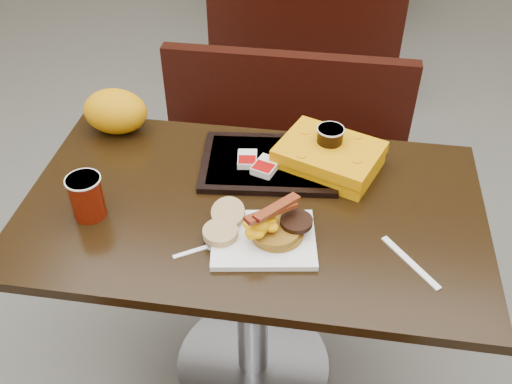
# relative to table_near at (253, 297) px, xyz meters

# --- Properties ---
(floor) EXTENTS (6.00, 7.00, 0.01)m
(floor) POSITION_rel_table_near_xyz_m (0.00, 0.00, -0.38)
(floor) COLOR slate
(floor) RESTS_ON ground
(table_near) EXTENTS (1.20, 0.70, 0.75)m
(table_near) POSITION_rel_table_near_xyz_m (0.00, 0.00, 0.00)
(table_near) COLOR black
(table_near) RESTS_ON floor
(bench_near_n) EXTENTS (1.00, 0.46, 0.72)m
(bench_near_n) POSITION_rel_table_near_xyz_m (0.00, 0.70, -0.02)
(bench_near_n) COLOR black
(bench_near_n) RESTS_ON floor
(bench_far_s) EXTENTS (1.00, 0.46, 0.72)m
(bench_far_s) POSITION_rel_table_near_xyz_m (0.00, 1.90, -0.02)
(bench_far_s) COLOR black
(bench_far_s) RESTS_ON floor
(platter) EXTENTS (0.28, 0.23, 0.01)m
(platter) POSITION_rel_table_near_xyz_m (0.05, -0.13, 0.38)
(platter) COLOR white
(platter) RESTS_ON table_near
(pancake_stack) EXTENTS (0.15, 0.15, 0.03)m
(pancake_stack) POSITION_rel_table_near_xyz_m (0.08, -0.11, 0.40)
(pancake_stack) COLOR #8D5A17
(pancake_stack) RESTS_ON platter
(sausage_patty) EXTENTS (0.09, 0.09, 0.01)m
(sausage_patty) POSITION_rel_table_near_xyz_m (0.12, -0.10, 0.42)
(sausage_patty) COLOR black
(sausage_patty) RESTS_ON pancake_stack
(scrambled_eggs) EXTENTS (0.10, 0.10, 0.04)m
(scrambled_eggs) POSITION_rel_table_near_xyz_m (0.04, -0.14, 0.44)
(scrambled_eggs) COLOR #FBB705
(scrambled_eggs) RESTS_ON pancake_stack
(bacon_strips) EXTENTS (0.15, 0.15, 0.01)m
(bacon_strips) POSITION_rel_table_near_xyz_m (0.06, -0.12, 0.47)
(bacon_strips) COLOR #430409
(bacon_strips) RESTS_ON scrambled_eggs
(muffin_bottom) EXTENTS (0.10, 0.10, 0.02)m
(muffin_bottom) POSITION_rel_table_near_xyz_m (-0.06, -0.14, 0.40)
(muffin_bottom) COLOR tan
(muffin_bottom) RESTS_ON platter
(muffin_top) EXTENTS (0.09, 0.09, 0.05)m
(muffin_top) POSITION_rel_table_near_xyz_m (-0.05, -0.08, 0.41)
(muffin_top) COLOR tan
(muffin_top) RESTS_ON platter
(coffee_cup_near) EXTENTS (0.11, 0.11, 0.12)m
(coffee_cup_near) POSITION_rel_table_near_xyz_m (-0.40, -0.10, 0.43)
(coffee_cup_near) COLOR #8E1205
(coffee_cup_near) RESTS_ON table_near
(fork) EXTENTS (0.11, 0.08, 0.00)m
(fork) POSITION_rel_table_near_xyz_m (-0.12, -0.19, 0.38)
(fork) COLOR white
(fork) RESTS_ON table_near
(knife) EXTENTS (0.13, 0.16, 0.00)m
(knife) POSITION_rel_table_near_xyz_m (0.40, -0.15, 0.38)
(knife) COLOR white
(knife) RESTS_ON table_near
(condiment_ketchup) EXTENTS (0.04, 0.04, 0.01)m
(condiment_ketchup) POSITION_rel_table_near_xyz_m (-0.14, 0.11, 0.38)
(condiment_ketchup) COLOR #8C0504
(condiment_ketchup) RESTS_ON table_near
(tray) EXTENTS (0.40, 0.30, 0.02)m
(tray) POSITION_rel_table_near_xyz_m (0.02, 0.17, 0.38)
(tray) COLOR black
(tray) RESTS_ON table_near
(hashbrown_sleeve_left) EXTENTS (0.06, 0.08, 0.02)m
(hashbrown_sleeve_left) POSITION_rel_table_near_xyz_m (-0.04, 0.16, 0.40)
(hashbrown_sleeve_left) COLOR silver
(hashbrown_sleeve_left) RESTS_ON tray
(hashbrown_sleeve_right) EXTENTS (0.08, 0.09, 0.02)m
(hashbrown_sleeve_right) POSITION_rel_table_near_xyz_m (0.02, 0.13, 0.40)
(hashbrown_sleeve_right) COLOR silver
(hashbrown_sleeve_right) RESTS_ON tray
(coffee_cup_far) EXTENTS (0.09, 0.09, 0.10)m
(coffee_cup_far) POSITION_rel_table_near_xyz_m (0.18, 0.21, 0.44)
(coffee_cup_far) COLOR black
(coffee_cup_far) RESTS_ON tray
(clamshell) EXTENTS (0.32, 0.29, 0.07)m
(clamshell) POSITION_rel_table_near_xyz_m (0.19, 0.19, 0.41)
(clamshell) COLOR orange
(clamshell) RESTS_ON table_near
(paper_bag) EXTENTS (0.20, 0.15, 0.13)m
(paper_bag) POSITION_rel_table_near_xyz_m (-0.46, 0.28, 0.44)
(paper_bag) COLOR orange
(paper_bag) RESTS_ON table_near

